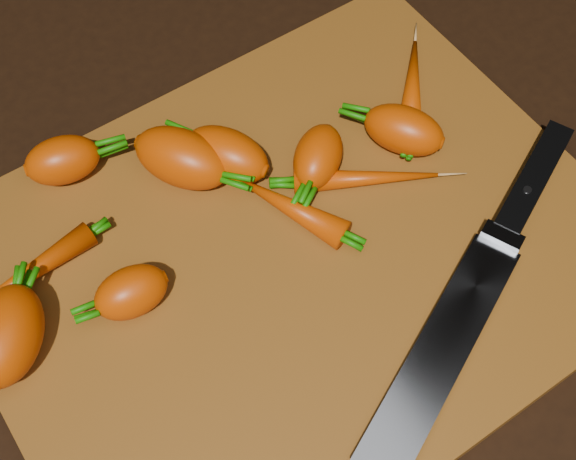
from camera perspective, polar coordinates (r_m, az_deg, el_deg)
ground at (r=0.66m, az=0.49°, el=-2.18°), size 2.00×2.00×0.01m
cutting_board at (r=0.65m, az=0.50°, el=-1.72°), size 0.50×0.40×0.01m
carrot_0 at (r=0.62m, az=-19.38°, el=-7.09°), size 0.09×0.09×0.05m
carrot_1 at (r=0.61m, az=-11.09°, el=-4.36°), size 0.06×0.04×0.04m
carrot_2 at (r=0.67m, az=-7.56°, el=5.10°), size 0.08×0.10×0.05m
carrot_3 at (r=0.67m, az=-4.38°, el=5.37°), size 0.07×0.09×0.04m
carrot_4 at (r=0.67m, az=2.15°, el=5.25°), size 0.07×0.07×0.04m
carrot_5 at (r=0.69m, az=-15.74°, el=4.80°), size 0.07×0.05×0.04m
carrot_6 at (r=0.69m, az=8.23°, el=7.05°), size 0.07×0.08×0.04m
carrot_7 at (r=0.73m, az=8.82°, el=9.95°), size 0.09×0.10×0.02m
carrot_8 at (r=0.67m, az=5.58°, el=3.69°), size 0.11×0.08×0.02m
carrot_9 at (r=0.65m, az=0.27°, el=1.57°), size 0.06×0.10×0.03m
carrot_10 at (r=0.65m, az=-18.21°, el=-3.16°), size 0.12×0.03×0.02m
knife at (r=0.61m, az=11.66°, el=-6.89°), size 0.32×0.17×0.02m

